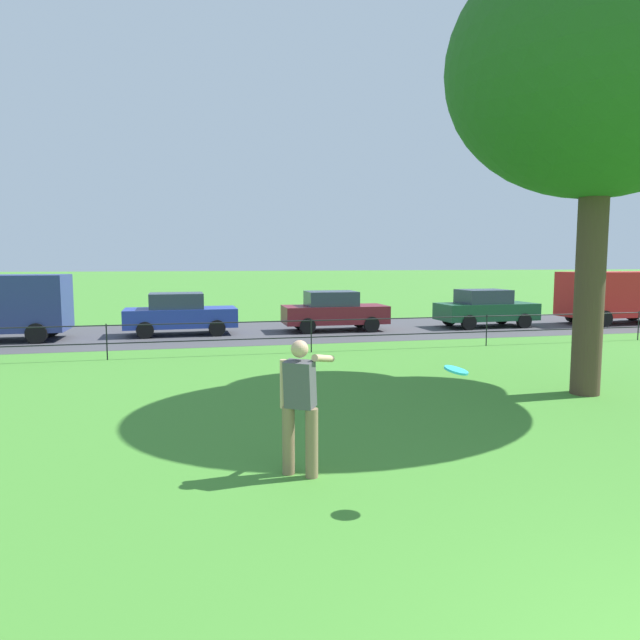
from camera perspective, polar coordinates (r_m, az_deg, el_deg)
street_strip at (r=21.96m, az=-3.75°, el=-1.11°), size 80.00×7.22×0.01m
park_fence at (r=16.80m, az=-0.89°, el=-0.98°), size 34.53×0.04×1.00m
tree_large_lawn at (r=13.61m, az=26.09°, el=21.14°), size 6.55×6.72×9.00m
person_thrower at (r=7.18m, az=-2.01°, el=-8.34°), size 0.78×0.64×1.74m
frisbee at (r=6.43m, az=13.56°, el=-4.94°), size 0.38×0.38×0.09m
car_blue_far_left at (r=21.39m, az=-13.93°, el=0.62°), size 4.04×1.89×1.54m
car_maroon_right at (r=21.97m, az=1.40°, el=0.93°), size 4.02×1.85×1.54m
car_dark_green_far_right at (r=24.20m, az=16.33°, el=1.16°), size 4.05×1.91×1.54m
panel_van_left at (r=27.63m, az=27.88°, el=2.30°), size 5.05×2.21×2.24m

